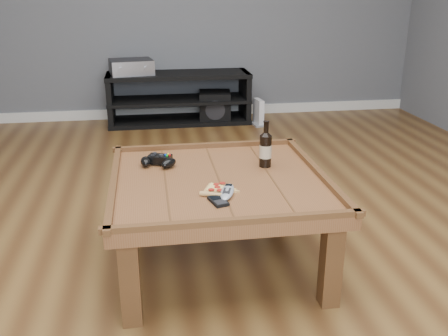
{
  "coord_description": "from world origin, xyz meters",
  "views": [
    {
      "loc": [
        -0.31,
        -2.17,
        1.31
      ],
      "look_at": [
        0.02,
        -0.05,
        0.52
      ],
      "focal_mm": 40.0,
      "sensor_mm": 36.0,
      "label": 1
    }
  ],
  "objects": [
    {
      "name": "smartphone",
      "position": [
        -0.04,
        -0.27,
        0.46
      ],
      "size": [
        0.08,
        0.12,
        0.01
      ],
      "rotation": [
        0.0,
        0.0,
        0.28
      ],
      "color": "black",
      "rests_on": "coffee_table"
    },
    {
      "name": "game_controller",
      "position": [
        -0.28,
        0.22,
        0.48
      ],
      "size": [
        0.19,
        0.17,
        0.05
      ],
      "rotation": [
        0.0,
        0.0,
        -0.36
      ],
      "color": "black",
      "rests_on": "coffee_table"
    },
    {
      "name": "av_receiver",
      "position": [
        -0.45,
        2.74,
        0.57
      ],
      "size": [
        0.45,
        0.39,
        0.14
      ],
      "rotation": [
        0.0,
        0.0,
        0.16
      ],
      "color": "black",
      "rests_on": "media_console"
    },
    {
      "name": "pizza_slice",
      "position": [
        -0.03,
        -0.15,
        0.46
      ],
      "size": [
        0.2,
        0.24,
        0.02
      ],
      "rotation": [
        0.0,
        0.0,
        -0.39
      ],
      "color": "tan",
      "rests_on": "coffee_table"
    },
    {
      "name": "game_console",
      "position": [
        0.77,
        2.53,
        0.12
      ],
      "size": [
        0.14,
        0.22,
        0.26
      ],
      "rotation": [
        0.0,
        0.0,
        0.13
      ],
      "color": "gray",
      "rests_on": "ground"
    },
    {
      "name": "beer_bottle",
      "position": [
        0.26,
        0.13,
        0.54
      ],
      "size": [
        0.06,
        0.06,
        0.23
      ],
      "color": "black",
      "rests_on": "coffee_table"
    },
    {
      "name": "media_console",
      "position": [
        0.0,
        2.75,
        0.25
      ],
      "size": [
        1.4,
        0.45,
        0.5
      ],
      "color": "black",
      "rests_on": "ground"
    },
    {
      "name": "remote_control",
      "position": [
        0.01,
        -0.2,
        0.46
      ],
      "size": [
        0.11,
        0.19,
        0.03
      ],
      "rotation": [
        0.0,
        0.0,
        -0.29
      ],
      "color": "#8E939B",
      "rests_on": "coffee_table"
    },
    {
      "name": "coffee_table",
      "position": [
        0.0,
        0.0,
        0.39
      ],
      "size": [
        1.03,
        1.03,
        0.48
      ],
      "color": "brown",
      "rests_on": "ground"
    },
    {
      "name": "ground",
      "position": [
        0.0,
        0.0,
        0.0
      ],
      "size": [
        6.0,
        6.0,
        0.0
      ],
      "primitive_type": "plane",
      "color": "#4C2E15",
      "rests_on": "ground"
    },
    {
      "name": "subwoofer",
      "position": [
        0.36,
        2.72,
        0.15
      ],
      "size": [
        0.34,
        0.34,
        0.31
      ],
      "rotation": [
        0.0,
        0.0,
        -0.11
      ],
      "color": "black",
      "rests_on": "ground"
    },
    {
      "name": "baseboard",
      "position": [
        0.0,
        2.99,
        0.05
      ],
      "size": [
        5.0,
        0.02,
        0.1
      ],
      "primitive_type": "cube",
      "color": "silver",
      "rests_on": "ground"
    }
  ]
}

